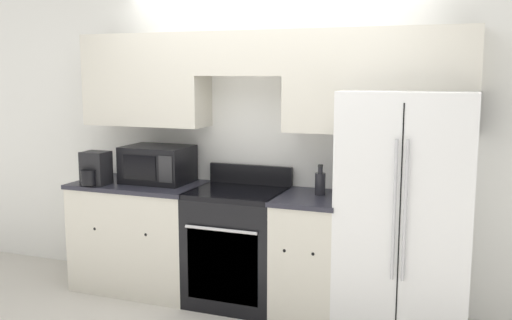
% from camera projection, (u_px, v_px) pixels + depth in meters
% --- Properties ---
extents(ground_plane, '(12.00, 12.00, 0.00)m').
position_uv_depth(ground_plane, '(241.00, 319.00, 4.27)').
color(ground_plane, beige).
extents(wall_back, '(8.00, 0.39, 2.60)m').
position_uv_depth(wall_back, '(269.00, 117.00, 4.59)').
color(wall_back, white).
rests_on(wall_back, ground_plane).
extents(lower_cabinets_left, '(1.09, 0.64, 0.92)m').
position_uv_depth(lower_cabinets_left, '(141.00, 235.00, 4.85)').
color(lower_cabinets_left, beige).
rests_on(lower_cabinets_left, ground_plane).
extents(lower_cabinets_right, '(0.49, 0.64, 0.92)m').
position_uv_depth(lower_cabinets_right, '(310.00, 255.00, 4.33)').
color(lower_cabinets_right, beige).
rests_on(lower_cabinets_right, ground_plane).
extents(oven_range, '(0.72, 0.65, 1.08)m').
position_uv_depth(oven_range, '(238.00, 246.00, 4.54)').
color(oven_range, black).
rests_on(oven_range, ground_plane).
extents(refrigerator, '(0.91, 0.80, 1.71)m').
position_uv_depth(refrigerator, '(406.00, 210.00, 4.10)').
color(refrigerator, white).
rests_on(refrigerator, ground_plane).
extents(microwave, '(0.54, 0.41, 0.31)m').
position_uv_depth(microwave, '(158.00, 164.00, 4.78)').
color(microwave, black).
rests_on(microwave, lower_cabinets_left).
extents(bottle, '(0.08, 0.08, 0.23)m').
position_uv_depth(bottle, '(320.00, 183.00, 4.30)').
color(bottle, black).
rests_on(bottle, lower_cabinets_right).
extents(electric_kettle, '(0.21, 0.25, 0.27)m').
position_uv_depth(electric_kettle, '(95.00, 169.00, 4.68)').
color(electric_kettle, black).
rests_on(electric_kettle, lower_cabinets_left).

